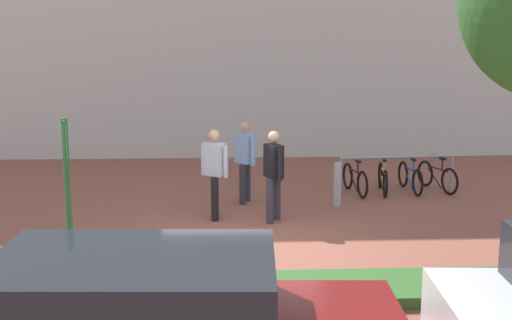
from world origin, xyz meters
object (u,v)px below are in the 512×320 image
person_suited_dark (274,170)px  person_shirt_white (214,168)px  bike_rack_cluster (396,177)px  bollard_steel (338,184)px  parking_sign_post (67,183)px  bike_at_sign (78,271)px  person_shirt_blue (245,157)px

person_suited_dark → person_shirt_white: 1.13m
bike_rack_cluster → person_shirt_white: person_shirt_white is taller
bollard_steel → person_suited_dark: 1.89m
parking_sign_post → bollard_steel: bearing=47.8°
person_shirt_white → bike_at_sign: bearing=-115.1°
bike_rack_cluster → person_shirt_white: (-4.06, -2.06, 0.64)m
parking_sign_post → bollard_steel: (4.31, 4.75, -1.12)m
person_suited_dark → person_shirt_white: size_ratio=1.00×
parking_sign_post → person_shirt_white: parking_sign_post is taller
bike_at_sign → person_shirt_blue: (2.36, 4.98, 0.63)m
bollard_steel → person_shirt_blue: bearing=169.8°
parking_sign_post → bike_rack_cluster: size_ratio=0.90×
bike_at_sign → person_suited_dark: bearing=50.8°
person_suited_dark → person_shirt_white: same height
person_shirt_blue → bike_rack_cluster: bearing=13.3°
bike_at_sign → bike_rack_cluster: (5.81, 5.79, -0.00)m
person_shirt_blue → person_shirt_white: (-0.61, -1.24, 0.00)m
parking_sign_post → person_suited_dark: bearing=51.2°
bike_rack_cluster → bollard_steel: bearing=-143.1°
parking_sign_post → person_suited_dark: parking_sign_post is taller
parking_sign_post → bike_at_sign: parking_sign_post is taller
bollard_steel → person_shirt_blue: size_ratio=0.52×
person_shirt_blue → bollard_steel: bearing=-10.2°
person_suited_dark → bollard_steel: bearing=39.1°
bike_rack_cluster → person_suited_dark: bearing=-142.1°
person_shirt_blue → person_shirt_white: same height
person_suited_dark → person_shirt_white: bearing=167.5°
bike_rack_cluster → person_suited_dark: person_suited_dark is taller
bike_at_sign → person_suited_dark: person_suited_dark is taller
bike_rack_cluster → person_shirt_blue: bearing=-166.7°
bollard_steel → parking_sign_post: bearing=-132.2°
bike_rack_cluster → person_shirt_white: bearing=-153.1°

